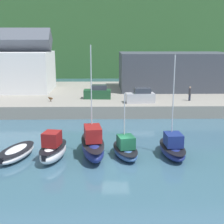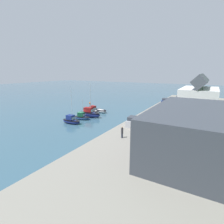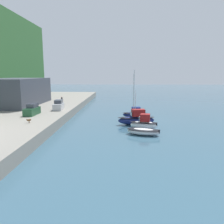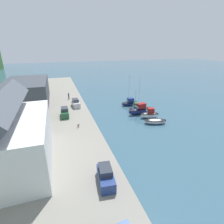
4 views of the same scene
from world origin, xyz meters
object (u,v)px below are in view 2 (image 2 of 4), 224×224
moored_boat_4 (71,120)px  moored_boat_3 (82,117)px  parked_car_0 (132,122)px  person_on_quay (122,132)px  dog_on_quay (155,112)px  parked_car_2 (165,101)px  moored_boat_0 (101,111)px  parked_car_1 (156,117)px  moored_boat_2 (89,114)px  mooring_buoy_0 (90,103)px  pickup_truck_0 (176,99)px  moored_boat_1 (93,111)px

moored_boat_4 → moored_boat_3: bearing=178.5°
parked_car_0 → person_on_quay: (7.62, 1.29, 0.18)m
dog_on_quay → moored_boat_3: bearing=-116.6°
parked_car_2 → dog_on_quay: parked_car_2 is taller
moored_boat_3 → dog_on_quay: (-10.11, 18.23, 1.49)m
moored_boat_3 → dog_on_quay: moored_boat_3 is taller
moored_boat_0 → parked_car_2: (-16.95, 17.34, 2.13)m
parked_car_1 → moored_boat_4: bearing=-157.6°
moored_boat_0 → moored_boat_3: moored_boat_3 is taller
moored_boat_2 → parked_car_0: size_ratio=2.40×
person_on_quay → mooring_buoy_0: size_ratio=3.03×
moored_boat_0 → pickup_truck_0: (-24.56, 19.65, 2.04)m
pickup_truck_0 → mooring_buoy_0: bearing=-74.2°
parked_car_0 → mooring_buoy_0: 38.53m
parked_car_1 → parked_car_2: bearing=100.3°
moored_boat_2 → dog_on_quay: bearing=103.6°
moored_boat_0 → moored_boat_4: (14.67, 0.41, 0.27)m
parked_car_0 → moored_boat_2: bearing=154.6°
moored_boat_3 → parked_car_2: bearing=135.9°
moored_boat_0 → moored_boat_2: (7.08, 0.61, 0.56)m
moored_boat_2 → moored_boat_3: size_ratio=1.72×
moored_boat_2 → parked_car_0: moored_boat_2 is taller
parked_car_0 → dog_on_quay: bearing=80.7°
moored_boat_4 → dog_on_quay: size_ratio=11.48×
pickup_truck_0 → moored_boat_3: bearing=-36.7°
mooring_buoy_0 → parked_car_0: bearing=51.1°
moored_boat_2 → moored_boat_4: bearing=-9.2°
moored_boat_4 → parked_car_2: size_ratio=2.19×
moored_boat_0 → parked_car_1: 22.09m
moored_boat_2 → parked_car_0: bearing=61.4°
moored_boat_2 → parked_car_2: bearing=137.4°
parked_car_0 → mooring_buoy_0: bearing=136.5°
moored_boat_1 → pickup_truck_0: (-28.06, 20.08, 1.58)m
parked_car_0 → parked_car_1: bearing=57.4°
moored_boat_1 → moored_boat_3: size_ratio=0.83×
parked_car_2 → pickup_truck_0: parked_car_2 is taller
moored_boat_0 → moored_boat_1: (3.50, -0.43, 0.45)m
person_on_quay → parked_car_1: bearing=171.5°
moored_boat_3 → pickup_truck_0: (-34.74, 19.37, 1.85)m
moored_boat_2 → moored_boat_3: (3.09, -0.33, -0.37)m
parked_car_0 → person_on_quay: parked_car_0 is taller
mooring_buoy_0 → moored_boat_1: bearing=40.4°
moored_boat_4 → dog_on_quay: moored_boat_4 is taller
moored_boat_3 → parked_car_0: bearing=67.2°
dog_on_quay → moored_boat_2: bearing=-124.2°
person_on_quay → parked_car_2: bearing=-177.9°
moored_boat_1 → parked_car_2: bearing=150.6°
moored_boat_1 → parked_car_0: 20.52m
moored_boat_0 → mooring_buoy_0: (-10.68, -12.50, -0.21)m
parked_car_2 → mooring_buoy_0: parked_car_2 is taller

